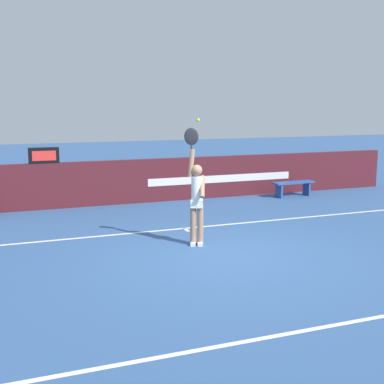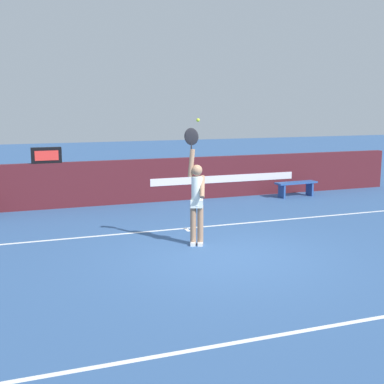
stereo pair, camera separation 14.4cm
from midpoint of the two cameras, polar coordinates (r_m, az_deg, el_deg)
ground_plane at (r=9.68m, az=4.31°, el=-7.19°), size 60.00×60.00×0.00m
court_lines at (r=9.31m, az=5.41°, el=-7.89°), size 12.11×5.68×0.00m
back_wall at (r=14.87m, az=-4.89°, el=1.25°), size 16.62×0.23×1.25m
speed_display at (r=14.29m, az=-15.64°, el=3.97°), size 0.79×0.21×0.42m
tennis_player at (r=10.21m, az=0.92°, el=-0.63°), size 0.45×0.44×2.38m
tennis_ball at (r=9.82m, az=1.10°, el=8.02°), size 0.07×0.07×0.07m
courtside_bench_far at (r=16.04m, az=11.77°, el=0.71°), size 1.38×0.45×0.46m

